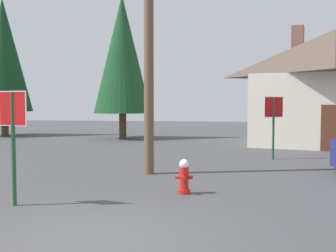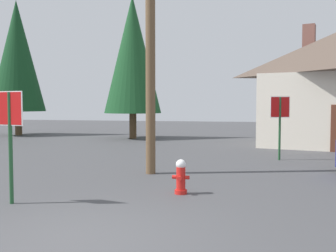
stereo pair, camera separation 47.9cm
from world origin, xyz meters
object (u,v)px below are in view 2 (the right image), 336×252
stop_sign_near (10,124)px  pine_tree_mid_left (17,56)px  utility_pole (150,25)px  fire_hydrant (181,177)px  stop_sign_far (280,115)px  pine_tree_tall_left (133,55)px

stop_sign_near → pine_tree_mid_left: pine_tree_mid_left is taller
pine_tree_mid_left → utility_pole: bearing=-44.6°
fire_hydrant → stop_sign_far: stop_sign_far is taller
utility_pole → stop_sign_far: (3.85, 3.68, -2.63)m
fire_hydrant → utility_pole: 4.74m
pine_tree_tall_left → pine_tree_mid_left: bearing=174.6°
stop_sign_near → utility_pole: size_ratio=0.28×
stop_sign_near → stop_sign_far: 9.53m
stop_sign_near → utility_pole: utility_pole is taller
fire_hydrant → utility_pole: size_ratio=0.10×
stop_sign_far → pine_tree_tall_left: (-7.85, 7.43, 3.26)m
utility_pole → pine_tree_mid_left: (-12.02, 11.86, 0.84)m
utility_pole → pine_tree_mid_left: size_ratio=0.94×
stop_sign_near → utility_pole: bearing=64.4°
fire_hydrant → pine_tree_mid_left: size_ratio=0.09×
utility_pole → stop_sign_far: size_ratio=3.57×
fire_hydrant → pine_tree_tall_left: size_ratio=0.09×
stop_sign_far → utility_pole: bearing=-136.3°
fire_hydrant → pine_tree_tall_left: (-5.32, 13.46, 4.52)m
stop_sign_near → pine_tree_mid_left: bearing=122.7°
stop_sign_near → fire_hydrant: bearing=26.2°
fire_hydrant → utility_pole: (-1.32, 2.36, 3.89)m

